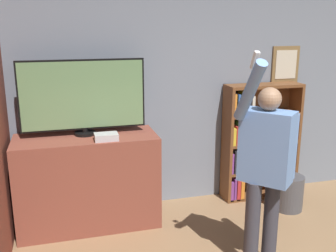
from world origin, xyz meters
name	(u,v)px	position (x,y,z in m)	size (l,w,h in m)	color
wall_back	(195,90)	(0.01, 2.85, 1.35)	(6.15, 0.09, 2.70)	gray
tv_ledge	(88,181)	(-1.30, 2.47, 0.49)	(1.46, 0.61, 0.99)	brown
television	(83,96)	(-1.30, 2.55, 1.40)	(1.27, 0.22, 0.78)	black
game_console	(106,137)	(-1.11, 2.29, 1.02)	(0.23, 0.16, 0.07)	silver
bookshelf	(253,142)	(0.72, 2.67, 0.71)	(0.94, 0.28, 1.42)	brown
person	(266,163)	(0.10, 1.28, 0.98)	(0.57, 0.54, 1.93)	#383842
waste_bin	(289,193)	(0.97, 2.21, 0.20)	(0.33, 0.33, 0.41)	#4C4C51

